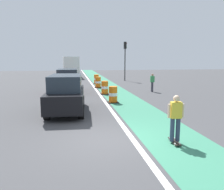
{
  "coord_description": "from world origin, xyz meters",
  "views": [
    {
      "loc": [
        -1.16,
        -7.65,
        2.89
      ],
      "look_at": [
        0.72,
        3.29,
        1.1
      ],
      "focal_mm": 35.88,
      "sensor_mm": 36.0,
      "label": 1
    }
  ],
  "objects_px": {
    "skateboarder_on_lane": "(176,118)",
    "traffic_barrel_far": "(96,79)",
    "parked_suv_nearest": "(66,94)",
    "pedestrian_crossing": "(152,82)",
    "traffic_barrel_back": "(98,82)",
    "traffic_barrel_mid": "(105,88)",
    "traffic_barrel_front": "(113,95)",
    "delivery_truck_down_block": "(70,65)",
    "traffic_light_corner": "(125,54)",
    "parked_suv_second": "(68,81)"
  },
  "relations": [
    {
      "from": "parked_suv_second",
      "to": "pedestrian_crossing",
      "type": "bearing_deg",
      "value": -5.82
    },
    {
      "from": "traffic_barrel_far",
      "to": "skateboarder_on_lane",
      "type": "bearing_deg",
      "value": -87.65
    },
    {
      "from": "traffic_barrel_far",
      "to": "delivery_truck_down_block",
      "type": "height_order",
      "value": "delivery_truck_down_block"
    },
    {
      "from": "traffic_barrel_mid",
      "to": "skateboarder_on_lane",
      "type": "bearing_deg",
      "value": -85.5
    },
    {
      "from": "parked_suv_nearest",
      "to": "delivery_truck_down_block",
      "type": "distance_m",
      "value": 24.75
    },
    {
      "from": "parked_suv_second",
      "to": "traffic_barrel_front",
      "type": "relative_size",
      "value": 4.23
    },
    {
      "from": "parked_suv_nearest",
      "to": "pedestrian_crossing",
      "type": "bearing_deg",
      "value": 42.15
    },
    {
      "from": "traffic_barrel_back",
      "to": "delivery_truck_down_block",
      "type": "height_order",
      "value": "delivery_truck_down_block"
    },
    {
      "from": "parked_suv_nearest",
      "to": "traffic_light_corner",
      "type": "height_order",
      "value": "traffic_light_corner"
    },
    {
      "from": "traffic_barrel_back",
      "to": "traffic_barrel_far",
      "type": "bearing_deg",
      "value": 86.93
    },
    {
      "from": "parked_suv_nearest",
      "to": "skateboarder_on_lane",
      "type": "bearing_deg",
      "value": -54.16
    },
    {
      "from": "traffic_barrel_front",
      "to": "traffic_light_corner",
      "type": "bearing_deg",
      "value": 74.05
    },
    {
      "from": "traffic_light_corner",
      "to": "pedestrian_crossing",
      "type": "height_order",
      "value": "traffic_light_corner"
    },
    {
      "from": "traffic_barrel_front",
      "to": "delivery_truck_down_block",
      "type": "bearing_deg",
      "value": 97.63
    },
    {
      "from": "pedestrian_crossing",
      "to": "traffic_light_corner",
      "type": "bearing_deg",
      "value": 90.48
    },
    {
      "from": "traffic_barrel_mid",
      "to": "traffic_barrel_far",
      "type": "distance_m",
      "value": 7.83
    },
    {
      "from": "skateboarder_on_lane",
      "to": "delivery_truck_down_block",
      "type": "distance_m",
      "value": 30.3
    },
    {
      "from": "parked_suv_nearest",
      "to": "delivery_truck_down_block",
      "type": "height_order",
      "value": "delivery_truck_down_block"
    },
    {
      "from": "parked_suv_nearest",
      "to": "traffic_barrel_far",
      "type": "xyz_separation_m",
      "value": [
        3.04,
        13.77,
        -0.5
      ]
    },
    {
      "from": "traffic_barrel_back",
      "to": "pedestrian_crossing",
      "type": "height_order",
      "value": "pedestrian_crossing"
    },
    {
      "from": "traffic_barrel_mid",
      "to": "delivery_truck_down_block",
      "type": "xyz_separation_m",
      "value": [
        -2.97,
        18.8,
        1.31
      ]
    },
    {
      "from": "delivery_truck_down_block",
      "to": "parked_suv_nearest",
      "type": "bearing_deg",
      "value": -89.94
    },
    {
      "from": "parked_suv_nearest",
      "to": "traffic_barrel_mid",
      "type": "xyz_separation_m",
      "value": [
        2.94,
        5.94,
        -0.5
      ]
    },
    {
      "from": "traffic_barrel_back",
      "to": "traffic_light_corner",
      "type": "height_order",
      "value": "traffic_light_corner"
    },
    {
      "from": "parked_suv_nearest",
      "to": "traffic_barrel_mid",
      "type": "relative_size",
      "value": 4.3
    },
    {
      "from": "traffic_barrel_front",
      "to": "traffic_barrel_back",
      "type": "xyz_separation_m",
      "value": [
        -0.13,
        8.02,
        0.0
      ]
    },
    {
      "from": "skateboarder_on_lane",
      "to": "parked_suv_second",
      "type": "distance_m",
      "value": 13.23
    },
    {
      "from": "parked_suv_second",
      "to": "traffic_light_corner",
      "type": "xyz_separation_m",
      "value": [
        7.29,
        9.64,
        2.47
      ]
    },
    {
      "from": "parked_suv_nearest",
      "to": "traffic_barrel_far",
      "type": "height_order",
      "value": "parked_suv_nearest"
    },
    {
      "from": "traffic_light_corner",
      "to": "pedestrian_crossing",
      "type": "bearing_deg",
      "value": -89.52
    },
    {
      "from": "traffic_light_corner",
      "to": "traffic_barrel_mid",
      "type": "bearing_deg",
      "value": -111.07
    },
    {
      "from": "delivery_truck_down_block",
      "to": "pedestrian_crossing",
      "type": "bearing_deg",
      "value": -68.07
    },
    {
      "from": "parked_suv_nearest",
      "to": "traffic_barrel_back",
      "type": "height_order",
      "value": "parked_suv_nearest"
    },
    {
      "from": "skateboarder_on_lane",
      "to": "traffic_barrel_far",
      "type": "relative_size",
      "value": 1.55
    },
    {
      "from": "traffic_barrel_front",
      "to": "traffic_barrel_back",
      "type": "relative_size",
      "value": 1.0
    },
    {
      "from": "traffic_barrel_back",
      "to": "traffic_light_corner",
      "type": "xyz_separation_m",
      "value": [
        4.34,
        6.71,
        2.97
      ]
    },
    {
      "from": "parked_suv_second",
      "to": "delivery_truck_down_block",
      "type": "bearing_deg",
      "value": 89.77
    },
    {
      "from": "parked_suv_second",
      "to": "traffic_barrel_far",
      "type": "distance_m",
      "value": 7.17
    },
    {
      "from": "traffic_barrel_front",
      "to": "pedestrian_crossing",
      "type": "bearing_deg",
      "value": 45.25
    },
    {
      "from": "traffic_barrel_far",
      "to": "traffic_barrel_back",
      "type": "bearing_deg",
      "value": -93.07
    },
    {
      "from": "traffic_barrel_front",
      "to": "pedestrian_crossing",
      "type": "relative_size",
      "value": 0.68
    },
    {
      "from": "skateboarder_on_lane",
      "to": "traffic_light_corner",
      "type": "height_order",
      "value": "traffic_light_corner"
    },
    {
      "from": "traffic_barrel_back",
      "to": "traffic_light_corner",
      "type": "relative_size",
      "value": 0.21
    },
    {
      "from": "traffic_barrel_mid",
      "to": "pedestrian_crossing",
      "type": "relative_size",
      "value": 0.68
    },
    {
      "from": "parked_suv_nearest",
      "to": "traffic_light_corner",
      "type": "distance_m",
      "value": 18.61
    },
    {
      "from": "pedestrian_crossing",
      "to": "skateboarder_on_lane",
      "type": "bearing_deg",
      "value": -106.22
    },
    {
      "from": "traffic_barrel_far",
      "to": "pedestrian_crossing",
      "type": "bearing_deg",
      "value": -59.44
    },
    {
      "from": "parked_suv_nearest",
      "to": "traffic_barrel_mid",
      "type": "bearing_deg",
      "value": 63.66
    },
    {
      "from": "parked_suv_nearest",
      "to": "traffic_barrel_far",
      "type": "relative_size",
      "value": 4.3
    },
    {
      "from": "parked_suv_second",
      "to": "traffic_barrel_mid",
      "type": "xyz_separation_m",
      "value": [
        3.04,
        -1.4,
        -0.5
      ]
    }
  ]
}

